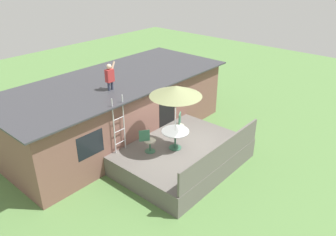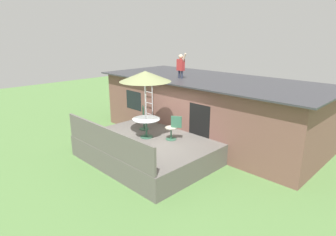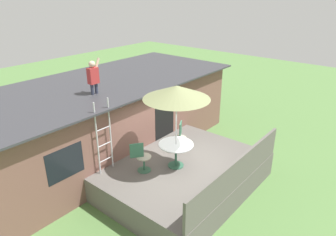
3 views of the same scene
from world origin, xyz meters
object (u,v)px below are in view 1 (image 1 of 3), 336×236
object	(u,v)px
patio_umbrella	(176,91)
patio_chair_left	(148,141)
person_figure	(110,75)
patio_chair_right	(179,125)
patio_table	(175,135)
step_ladder	(119,125)

from	to	relation	value
patio_umbrella	patio_chair_left	size ratio (longest dim) A/B	2.76
person_figure	patio_chair_right	distance (m)	3.40
patio_table	patio_chair_right	size ratio (longest dim) A/B	1.13
step_ladder	patio_chair_right	bearing A→B (deg)	-20.84
patio_chair_left	patio_table	bearing A→B (deg)	0.00
patio_umbrella	step_ladder	size ratio (longest dim) A/B	1.15
patio_chair_right	step_ladder	bearing A→B (deg)	-51.79
step_ladder	person_figure	world-z (taller)	person_figure
patio_umbrella	patio_chair_right	size ratio (longest dim) A/B	2.76
patio_chair_right	patio_chair_left	bearing A→B (deg)	-33.05
person_figure	patio_chair_right	size ratio (longest dim) A/B	1.21
step_ladder	patio_umbrella	bearing A→B (deg)	-44.11
person_figure	patio_chair_right	xyz separation A→B (m)	(1.62, -2.16, -2.06)
patio_table	patio_umbrella	bearing A→B (deg)	90.00
patio_chair_right	patio_umbrella	bearing A→B (deg)	-0.00
patio_table	patio_chair_right	world-z (taller)	patio_chair_right
patio_umbrella	patio_table	bearing A→B (deg)	-90.00
person_figure	patio_chair_left	size ratio (longest dim) A/B	1.21
person_figure	patio_chair_left	distance (m)	2.95
patio_table	step_ladder	xyz separation A→B (m)	(-1.49, 1.44, 0.51)
patio_chair_left	patio_chair_right	bearing A→B (deg)	32.77
patio_umbrella	person_figure	bearing A→B (deg)	104.99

